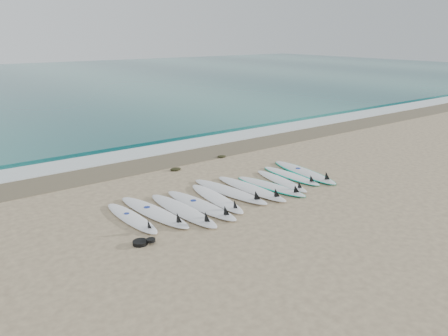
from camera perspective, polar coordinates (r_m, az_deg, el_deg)
ground at (r=12.09m, az=1.23°, el=-3.52°), size 120.00×120.00×0.00m
wet_sand_band at (r=15.36m, az=-8.18°, el=0.91°), size 120.00×1.80×0.01m
foam_band at (r=16.56m, az=-10.51°, el=2.04°), size 120.00×1.40×0.04m
wave_crest at (r=17.87m, az=-12.67°, el=3.14°), size 120.00×1.00×0.10m
surfboard_0 at (r=10.71m, az=-11.87°, el=-6.44°), size 0.59×2.34×0.30m
surfboard_1 at (r=10.93m, az=-8.99°, el=-5.73°), size 0.92×2.79×0.35m
surfboard_2 at (r=10.94m, az=-5.28°, el=-5.55°), size 0.70×2.79×0.35m
surfboard_3 at (r=11.22m, az=-2.94°, el=-4.89°), size 0.81×2.76×0.35m
surfboard_4 at (r=11.66m, az=-0.86°, el=-4.02°), size 0.74×2.57×0.32m
surfboard_5 at (r=12.15m, az=0.91°, el=-3.10°), size 0.95×2.85×0.36m
surfboard_6 at (r=12.39m, az=3.69°, el=-2.72°), size 0.74×2.77×0.35m
surfboard_7 at (r=12.67m, az=6.19°, el=-2.39°), size 0.97×2.51×0.31m
surfboard_8 at (r=13.14m, az=7.60°, el=-1.70°), size 0.73×2.37×0.30m
surfboard_9 at (r=13.68m, az=8.79°, el=-1.01°), size 0.58×2.34×0.30m
surfboard_10 at (r=14.08m, az=10.47°, el=-0.53°), size 0.97×2.89×0.36m
seaweed_near at (r=14.29m, az=-6.35°, el=-0.14°), size 0.37×0.29×0.07m
seaweed_far at (r=15.68m, az=-0.31°, el=1.53°), size 0.34×0.26×0.07m
leash_coil at (r=9.53m, az=-10.59°, el=-9.49°), size 0.46×0.36×0.11m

